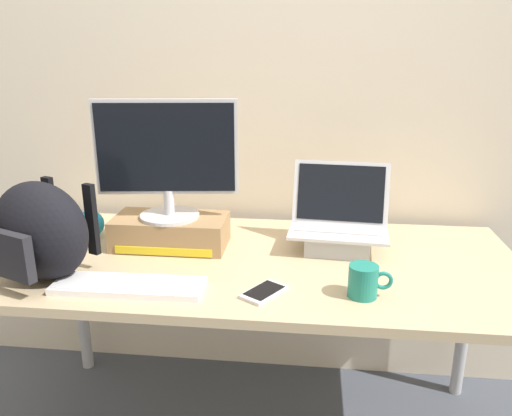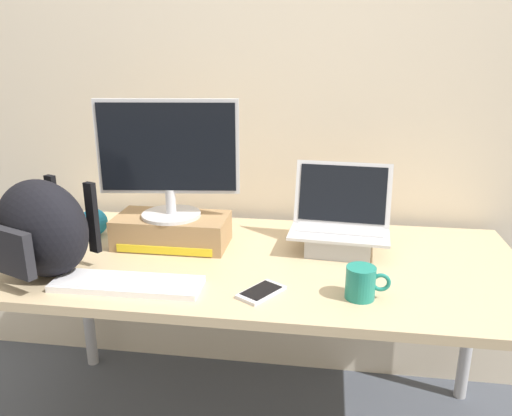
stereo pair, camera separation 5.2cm
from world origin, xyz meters
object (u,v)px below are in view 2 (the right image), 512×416
object	(u,v)px
toner_box_yellow	(172,231)
cell_phone	(261,292)
open_laptop	(340,232)
messenger_backpack	(41,229)
coffee_mug	(361,283)
plush_toy	(94,222)
desktop_monitor	(168,158)
external_keyboard	(127,284)

from	to	relation	value
toner_box_yellow	cell_phone	xyz separation A→B (m)	(0.37, -0.33, -0.05)
open_laptop	messenger_backpack	size ratio (longest dim) A/B	0.92
coffee_mug	plush_toy	distance (m)	1.05
coffee_mug	cell_phone	size ratio (longest dim) A/B	0.78
desktop_monitor	open_laptop	xyz separation A→B (m)	(0.60, 0.05, -0.26)
coffee_mug	plush_toy	world-z (taller)	plush_toy
external_keyboard	coffee_mug	world-z (taller)	coffee_mug
desktop_monitor	coffee_mug	bearing A→B (deg)	-32.87
open_laptop	toner_box_yellow	bearing A→B (deg)	-171.28
cell_phone	coffee_mug	bearing A→B (deg)	36.24
toner_box_yellow	messenger_backpack	bearing A→B (deg)	-136.45
open_laptop	plush_toy	distance (m)	0.93
messenger_backpack	coffee_mug	bearing A→B (deg)	20.82
coffee_mug	cell_phone	xyz separation A→B (m)	(-0.29, -0.02, -0.04)
desktop_monitor	plush_toy	distance (m)	0.43
toner_box_yellow	plush_toy	xyz separation A→B (m)	(-0.33, 0.05, -0.00)
desktop_monitor	plush_toy	world-z (taller)	desktop_monitor
messenger_backpack	open_laptop	bearing A→B (deg)	42.48
external_keyboard	messenger_backpack	size ratio (longest dim) A/B	1.15
toner_box_yellow	open_laptop	distance (m)	0.60
external_keyboard	coffee_mug	distance (m)	0.69
open_laptop	coffee_mug	bearing A→B (deg)	-76.51
cell_phone	plush_toy	distance (m)	0.80
cell_phone	messenger_backpack	bearing A→B (deg)	-149.60
toner_box_yellow	open_laptop	xyz separation A→B (m)	(0.60, 0.04, 0.01)
toner_box_yellow	coffee_mug	world-z (taller)	toner_box_yellow
desktop_monitor	external_keyboard	bearing A→B (deg)	-102.43
external_keyboard	cell_phone	distance (m)	0.40
external_keyboard	messenger_backpack	bearing A→B (deg)	169.62
toner_box_yellow	messenger_backpack	world-z (taller)	messenger_backpack
messenger_backpack	desktop_monitor	bearing A→B (deg)	65.19
messenger_backpack	cell_phone	bearing A→B (deg)	19.11
plush_toy	coffee_mug	bearing A→B (deg)	-20.62
cell_phone	plush_toy	size ratio (longest dim) A/B	1.56
cell_phone	desktop_monitor	bearing A→B (deg)	171.12
desktop_monitor	cell_phone	world-z (taller)	desktop_monitor
coffee_mug	cell_phone	distance (m)	0.29
messenger_backpack	cell_phone	xyz separation A→B (m)	(0.69, -0.03, -0.15)
cell_phone	external_keyboard	bearing A→B (deg)	-144.69
toner_box_yellow	plush_toy	size ratio (longest dim) A/B	3.86
desktop_monitor	coffee_mug	xyz separation A→B (m)	(0.66, -0.32, -0.28)
open_laptop	external_keyboard	distance (m)	0.75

